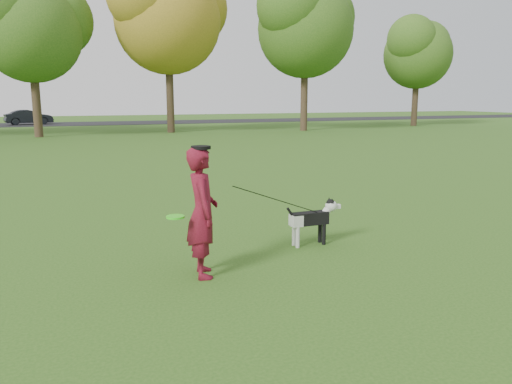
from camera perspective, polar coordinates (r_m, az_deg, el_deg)
name	(u,v)px	position (r m, az deg, el deg)	size (l,w,h in m)	color
ground	(280,258)	(7.33, 2.79, -7.58)	(120.00, 120.00, 0.00)	#285116
road	(94,123)	(46.48, -18.03, 7.46)	(120.00, 7.00, 0.02)	black
man	(202,212)	(6.46, -6.17, -2.33)	(0.62, 0.41, 1.70)	#5A0C18
dog	(314,217)	(7.92, 6.59, -2.85)	(0.97, 0.19, 0.74)	black
car_mid	(29,117)	(46.42, -24.54, 7.79)	(1.30, 3.72, 1.23)	black
man_held_items	(281,201)	(7.18, 2.89, -1.05)	(2.62, 0.91, 1.21)	#39EF1E
tree_row	(77,8)	(32.83, -19.79, 19.14)	(51.74, 8.86, 12.01)	#38281C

